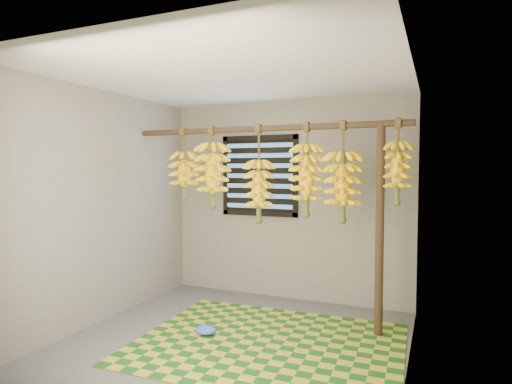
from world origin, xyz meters
The scene contains 16 objects.
floor centered at (0.00, 0.00, -0.01)m, with size 3.00×3.00×0.01m, color #505050.
ceiling centered at (0.00, 0.00, 2.40)m, with size 3.00×3.00×0.01m, color silver.
wall_back centered at (0.00, 1.50, 1.20)m, with size 3.00×0.01×2.40m, color gray.
wall_left centered at (-1.50, 0.00, 1.20)m, with size 0.01×3.00×2.40m, color gray.
wall_right centered at (1.50, 0.00, 1.20)m, with size 0.01×3.00×2.40m, color gray.
window centered at (-0.35, 1.48, 1.50)m, with size 1.00×0.04×1.00m.
hanging_pole centered at (0.00, 0.70, 2.00)m, with size 0.06×0.06×3.00m, color #463120.
support_post centered at (1.20, 0.70, 1.00)m, with size 0.08×0.08×2.00m, color #463120.
woven_mat centered at (0.31, 0.10, 0.01)m, with size 2.33×1.87×0.01m, color #1A5619.
plastic_bag centered at (-0.31, 0.05, 0.05)m, with size 0.21×0.15×0.08m, color #3F5AED.
banana_bunch_a centered at (-0.95, 0.70, 1.51)m, with size 0.32×0.32×0.81m.
banana_bunch_b centered at (-0.58, 0.70, 1.52)m, with size 0.37×0.37×0.89m.
banana_bunch_c centered at (-0.03, 0.70, 1.35)m, with size 0.30×0.30×1.03m.
banana_bunch_d centered at (0.49, 0.70, 1.47)m, with size 0.33×0.33×0.94m.
banana_bunch_e centered at (0.85, 0.70, 1.41)m, with size 0.36×0.36×0.98m.
banana_bunch_f centered at (1.35, 0.70, 1.55)m, with size 0.27×0.27×0.80m.
Camera 1 is at (1.70, -3.42, 1.58)m, focal length 30.00 mm.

